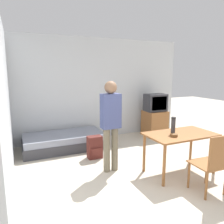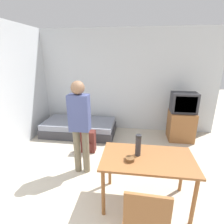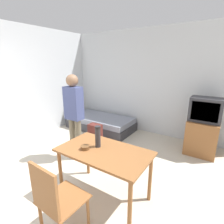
# 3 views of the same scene
# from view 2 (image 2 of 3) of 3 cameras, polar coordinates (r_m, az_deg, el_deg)

# --- Properties ---
(wall_back) EXTENTS (5.18, 0.06, 2.70)m
(wall_back) POSITION_cam_2_polar(r_m,az_deg,el_deg) (4.82, 2.08, 9.94)
(wall_back) COLOR silver
(wall_back) RESTS_ON ground_plane
(wall_left) EXTENTS (0.06, 4.36, 2.70)m
(wall_left) POSITION_cam_2_polar(r_m,az_deg,el_deg) (4.05, -32.36, 5.51)
(wall_left) COLOR silver
(wall_left) RESTS_ON ground_plane
(daybed) EXTENTS (1.89, 0.94, 0.37)m
(daybed) POSITION_cam_2_polar(r_m,az_deg,el_deg) (4.79, -10.58, -4.98)
(daybed) COLOR #333338
(daybed) RESTS_ON ground_plane
(tv) EXTENTS (0.59, 0.55, 1.20)m
(tv) POSITION_cam_2_polar(r_m,az_deg,el_deg) (4.62, 21.81, -1.96)
(tv) COLOR brown
(tv) RESTS_ON ground_plane
(dining_table) EXTENTS (1.24, 0.71, 0.74)m
(dining_table) POSITION_cam_2_polar(r_m,az_deg,el_deg) (2.51, 11.44, -16.16)
(dining_table) COLOR brown
(dining_table) RESTS_ON ground_plane
(wooden_chair) EXTENTS (0.46, 0.46, 0.94)m
(wooden_chair) POSITION_cam_2_polar(r_m,az_deg,el_deg) (2.00, 10.80, -31.72)
(wooden_chair) COLOR brown
(wooden_chair) RESTS_ON ground_plane
(person_standing) EXTENTS (0.34, 0.22, 1.66)m
(person_standing) POSITION_cam_2_polar(r_m,az_deg,el_deg) (2.99, -10.47, -3.21)
(person_standing) COLOR #6B604C
(person_standing) RESTS_ON ground_plane
(thermos_flask) EXTENTS (0.08, 0.08, 0.30)m
(thermos_flask) POSITION_cam_2_polar(r_m,az_deg,el_deg) (2.41, 8.55, -10.41)
(thermos_flask) COLOR #2D2D33
(thermos_flask) RESTS_ON dining_table
(mate_bowl) EXTENTS (0.12, 0.12, 0.05)m
(mate_bowl) POSITION_cam_2_polar(r_m,az_deg,el_deg) (2.35, 5.83, -15.10)
(mate_bowl) COLOR brown
(mate_bowl) RESTS_ON dining_table
(backpack) EXTENTS (0.30, 0.23, 0.48)m
(backpack) POSITION_cam_2_polar(r_m,az_deg,el_deg) (3.92, -7.72, -9.47)
(backpack) COLOR #56231E
(backpack) RESTS_ON ground_plane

